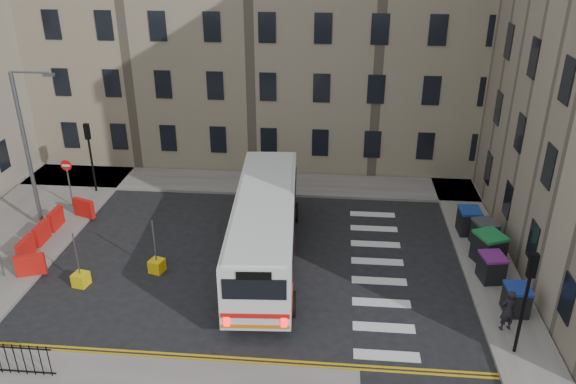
% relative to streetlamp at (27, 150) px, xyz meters
% --- Properties ---
extents(ground, '(120.00, 120.00, 0.00)m').
position_rel_streetlamp_xyz_m(ground, '(13.00, -2.00, -4.34)').
color(ground, black).
rests_on(ground, ground).
extents(pavement_north, '(36.00, 3.20, 0.15)m').
position_rel_streetlamp_xyz_m(pavement_north, '(7.00, 6.60, -4.26)').
color(pavement_north, slate).
rests_on(pavement_north, ground).
extents(pavement_east, '(2.40, 26.00, 0.15)m').
position_rel_streetlamp_xyz_m(pavement_east, '(22.00, 2.00, -4.26)').
color(pavement_east, slate).
rests_on(pavement_east, ground).
extents(pavement_west, '(6.00, 22.00, 0.15)m').
position_rel_streetlamp_xyz_m(pavement_west, '(-1.00, -1.00, -4.26)').
color(pavement_west, slate).
rests_on(pavement_west, ground).
extents(terrace_north, '(38.30, 10.80, 17.20)m').
position_rel_streetlamp_xyz_m(terrace_north, '(6.00, 13.50, 4.28)').
color(terrace_north, gray).
rests_on(terrace_north, ground).
extents(traffic_light_east, '(0.28, 0.22, 4.10)m').
position_rel_streetlamp_xyz_m(traffic_light_east, '(21.60, -7.50, -1.47)').
color(traffic_light_east, black).
rests_on(traffic_light_east, pavement_east).
extents(traffic_light_nw, '(0.28, 0.22, 4.10)m').
position_rel_streetlamp_xyz_m(traffic_light_nw, '(1.00, 4.50, -1.47)').
color(traffic_light_nw, black).
rests_on(traffic_light_nw, pavement_west).
extents(streetlamp, '(0.50, 0.22, 8.14)m').
position_rel_streetlamp_xyz_m(streetlamp, '(0.00, 0.00, 0.00)').
color(streetlamp, '#595B5E').
rests_on(streetlamp, pavement_west).
extents(no_entry_north, '(0.60, 0.08, 3.00)m').
position_rel_streetlamp_xyz_m(no_entry_north, '(0.50, 2.50, -2.26)').
color(no_entry_north, '#595B5E').
rests_on(no_entry_north, pavement_west).
extents(roadworks_barriers, '(1.66, 6.26, 1.00)m').
position_rel_streetlamp_xyz_m(roadworks_barriers, '(1.16, -1.50, -3.69)').
color(roadworks_barriers, red).
rests_on(roadworks_barriers, pavement_west).
extents(bus, '(3.50, 11.83, 3.17)m').
position_rel_streetlamp_xyz_m(bus, '(11.81, -1.89, -2.51)').
color(bus, silver).
rests_on(bus, ground).
extents(wheelie_bin_a, '(0.95, 1.09, 1.18)m').
position_rel_streetlamp_xyz_m(wheelie_bin_a, '(22.22, -5.13, -3.59)').
color(wheelie_bin_a, black).
rests_on(wheelie_bin_a, pavement_east).
extents(wheelie_bin_b, '(1.13, 1.25, 1.22)m').
position_rel_streetlamp_xyz_m(wheelie_bin_b, '(21.79, -2.85, -3.57)').
color(wheelie_bin_b, black).
rests_on(wheelie_bin_b, pavement_east).
extents(wheelie_bin_c, '(1.56, 1.65, 1.44)m').
position_rel_streetlamp_xyz_m(wheelie_bin_c, '(21.98, -1.39, -3.46)').
color(wheelie_bin_c, black).
rests_on(wheelie_bin_c, pavement_east).
extents(wheelie_bin_d, '(1.27, 1.37, 1.26)m').
position_rel_streetlamp_xyz_m(wheelie_bin_d, '(22.15, 0.17, -3.55)').
color(wheelie_bin_d, black).
rests_on(wheelie_bin_d, pavement_east).
extents(wheelie_bin_e, '(1.07, 1.22, 1.30)m').
position_rel_streetlamp_xyz_m(wheelie_bin_e, '(21.64, 1.36, -3.53)').
color(wheelie_bin_e, black).
rests_on(wheelie_bin_e, pavement_east).
extents(pedestrian, '(0.72, 0.58, 1.73)m').
position_rel_streetlamp_xyz_m(pedestrian, '(21.56, -6.24, -3.32)').
color(pedestrian, black).
rests_on(pedestrian, pavement_east).
extents(bollard_yellow, '(0.75, 0.75, 0.60)m').
position_rel_streetlamp_xyz_m(bollard_yellow, '(7.06, -3.33, -4.04)').
color(bollard_yellow, yellow).
rests_on(bollard_yellow, ground).
extents(bollard_chevron, '(0.71, 0.71, 0.60)m').
position_rel_streetlamp_xyz_m(bollard_chevron, '(4.12, -4.69, -4.04)').
color(bollard_chevron, '#DCBF0C').
rests_on(bollard_chevron, ground).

